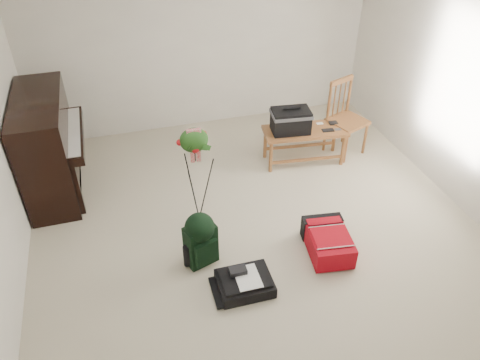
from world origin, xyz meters
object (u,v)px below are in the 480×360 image
object	(u,v)px
piano	(49,148)
green_backpack	(200,237)
bench	(296,124)
dining_chair	(346,119)
black_duffel	(245,282)
flower_stand	(196,177)
red_suitcase	(326,239)

from	to	relation	value
piano	green_backpack	world-z (taller)	piano
bench	dining_chair	size ratio (longest dim) A/B	1.09
dining_chair	black_duffel	xyz separation A→B (m)	(-2.09, -2.05, -0.43)
flower_stand	dining_chair	bearing A→B (deg)	25.68
bench	red_suitcase	bearing A→B (deg)	-92.87
bench	flower_stand	bearing A→B (deg)	-145.38
bench	flower_stand	xyz separation A→B (m)	(-1.50, -0.79, 0.01)
dining_chair	black_duffel	distance (m)	2.96
green_backpack	flower_stand	distance (m)	0.74
red_suitcase	green_backpack	size ratio (longest dim) A/B	1.09
bench	red_suitcase	xyz separation A→B (m)	(-0.29, -1.67, -0.46)
piano	dining_chair	distance (m)	3.89
bench	piano	bearing A→B (deg)	-179.12
green_backpack	dining_chair	bearing A→B (deg)	15.55
piano	green_backpack	distance (m)	2.33
piano	bench	size ratio (longest dim) A/B	1.30
piano	green_backpack	xyz separation A→B (m)	(1.47, -1.80, -0.25)
black_duffel	piano	bearing A→B (deg)	129.10
piano	flower_stand	bearing A→B (deg)	-35.03
piano	dining_chair	world-z (taller)	piano
dining_chair	piano	bearing A→B (deg)	156.15
dining_chair	red_suitcase	xyz separation A→B (m)	(-1.08, -1.77, -0.37)
red_suitcase	flower_stand	world-z (taller)	flower_stand
bench	green_backpack	distance (m)	2.21
piano	black_duffel	xyz separation A→B (m)	(1.80, -2.27, -0.52)
piano	green_backpack	bearing A→B (deg)	-50.73
dining_chair	red_suitcase	bearing A→B (deg)	-142.02
red_suitcase	black_duffel	world-z (taller)	red_suitcase
black_duffel	red_suitcase	bearing A→B (deg)	16.43
piano	red_suitcase	distance (m)	3.47
red_suitcase	bench	bearing A→B (deg)	88.23
piano	black_duffel	world-z (taller)	piano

